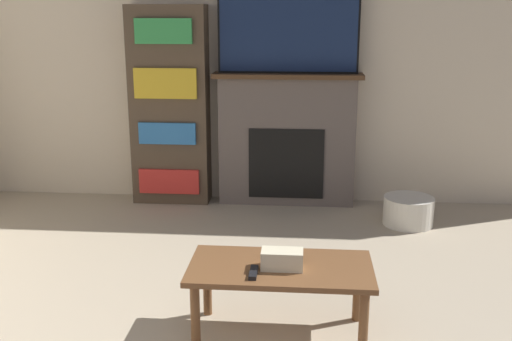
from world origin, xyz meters
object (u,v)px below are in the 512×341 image
coffee_table (280,275)px  bookshelf (170,106)px  fireplace (287,139)px  storage_basket (408,211)px  tv (288,30)px

coffee_table → bookshelf: size_ratio=0.55×
bookshelf → fireplace: bearing=1.3°
coffee_table → storage_basket: 2.09m
fireplace → tv: (0.00, -0.02, 0.96)m
tv → bookshelf: bearing=-179.8°
tv → coffee_table: 2.61m
fireplace → coffee_table: 2.35m
storage_basket → tv: bearing=154.7°
fireplace → tv: size_ratio=1.08×
tv → storage_basket: (1.03, -0.49, -1.44)m
fireplace → storage_basket: 1.24m
fireplace → storage_basket: fireplace is taller
fireplace → coffee_table: size_ratio=1.34×
fireplace → storage_basket: (1.03, -0.51, -0.48)m
tv → coffee_table: (0.05, -2.32, -1.21)m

